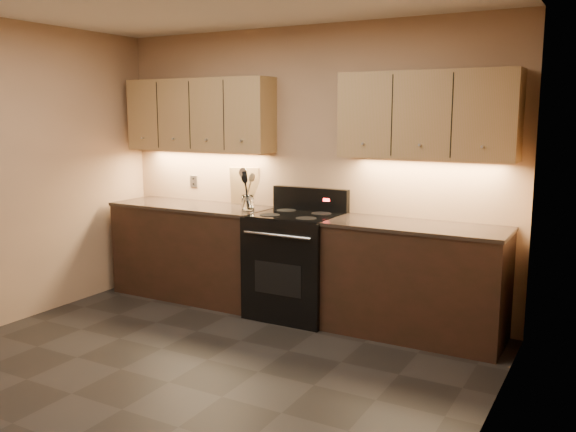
# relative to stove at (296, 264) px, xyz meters

# --- Properties ---
(floor) EXTENTS (4.00, 4.00, 0.00)m
(floor) POSITION_rel_stove_xyz_m (-0.08, -1.68, -0.48)
(floor) COLOR black
(floor) RESTS_ON ground
(wall_back) EXTENTS (4.00, 0.04, 2.60)m
(wall_back) POSITION_rel_stove_xyz_m (-0.08, 0.32, 0.82)
(wall_back) COLOR tan
(wall_back) RESTS_ON ground
(wall_right) EXTENTS (0.04, 4.00, 2.60)m
(wall_right) POSITION_rel_stove_xyz_m (1.92, -1.68, 0.82)
(wall_right) COLOR tan
(wall_right) RESTS_ON ground
(counter_left) EXTENTS (1.62, 0.62, 0.93)m
(counter_left) POSITION_rel_stove_xyz_m (-1.18, 0.02, -0.01)
(counter_left) COLOR black
(counter_left) RESTS_ON ground
(counter_right) EXTENTS (1.46, 0.62, 0.93)m
(counter_right) POSITION_rel_stove_xyz_m (1.10, 0.02, -0.01)
(counter_right) COLOR black
(counter_right) RESTS_ON ground
(stove) EXTENTS (0.76, 0.68, 1.14)m
(stove) POSITION_rel_stove_xyz_m (0.00, 0.00, 0.00)
(stove) COLOR black
(stove) RESTS_ON ground
(upper_cab_left) EXTENTS (1.60, 0.30, 0.70)m
(upper_cab_left) POSITION_rel_stove_xyz_m (-1.18, 0.17, 1.32)
(upper_cab_left) COLOR #A47852
(upper_cab_left) RESTS_ON wall_back
(upper_cab_right) EXTENTS (1.44, 0.30, 0.70)m
(upper_cab_right) POSITION_rel_stove_xyz_m (1.10, 0.17, 1.32)
(upper_cab_right) COLOR #A47852
(upper_cab_right) RESTS_ON wall_back
(outlet_plate) EXTENTS (0.08, 0.01, 0.12)m
(outlet_plate) POSITION_rel_stove_xyz_m (-1.38, 0.31, 0.64)
(outlet_plate) COLOR #B2B5BA
(outlet_plate) RESTS_ON wall_back
(utensil_crock) EXTENTS (0.14, 0.14, 0.14)m
(utensil_crock) POSITION_rel_stove_xyz_m (-0.50, -0.02, 0.52)
(utensil_crock) COLOR white
(utensil_crock) RESTS_ON counter_left
(cutting_board) EXTENTS (0.30, 0.16, 0.37)m
(cutting_board) POSITION_rel_stove_xyz_m (-0.73, 0.28, 0.63)
(cutting_board) COLOR tan
(cutting_board) RESTS_ON counter_left
(wooden_spoon) EXTENTS (0.16, 0.08, 0.34)m
(wooden_spoon) POSITION_rel_stove_xyz_m (-0.54, -0.04, 0.63)
(wooden_spoon) COLOR tan
(wooden_spoon) RESTS_ON utensil_crock
(black_spoon) EXTENTS (0.07, 0.15, 0.33)m
(black_spoon) POSITION_rel_stove_xyz_m (-0.50, 0.01, 0.63)
(black_spoon) COLOR black
(black_spoon) RESTS_ON utensil_crock
(black_turner) EXTENTS (0.15, 0.12, 0.37)m
(black_turner) POSITION_rel_stove_xyz_m (-0.48, -0.04, 0.65)
(black_turner) COLOR black
(black_turner) RESTS_ON utensil_crock
(steel_spatula) EXTENTS (0.17, 0.13, 0.35)m
(steel_spatula) POSITION_rel_stove_xyz_m (-0.46, -0.01, 0.63)
(steel_spatula) COLOR silver
(steel_spatula) RESTS_ON utensil_crock
(steel_skimmer) EXTENTS (0.23, 0.17, 0.40)m
(steel_skimmer) POSITION_rel_stove_xyz_m (-0.46, -0.04, 0.66)
(steel_skimmer) COLOR silver
(steel_skimmer) RESTS_ON utensil_crock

